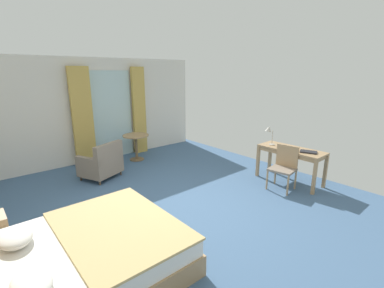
% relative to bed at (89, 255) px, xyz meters
% --- Properties ---
extents(ground, '(6.53, 7.81, 0.10)m').
position_rel_bed_xyz_m(ground, '(1.86, 0.60, -0.32)').
color(ground, '#426084').
extents(wall_back, '(6.13, 0.12, 2.70)m').
position_rel_bed_xyz_m(wall_back, '(1.86, 4.24, 1.08)').
color(wall_back, silver).
rests_on(wall_back, ground).
extents(balcony_glass_door, '(1.18, 0.02, 2.38)m').
position_rel_bed_xyz_m(balcony_glass_door, '(2.27, 4.16, 0.92)').
color(balcony_glass_door, silver).
rests_on(balcony_glass_door, ground).
extents(curtain_panel_left, '(0.51, 0.10, 2.48)m').
position_rel_bed_xyz_m(curtain_panel_left, '(1.46, 4.06, 0.97)').
color(curtain_panel_left, tan).
rests_on(curtain_panel_left, ground).
extents(curtain_panel_right, '(0.39, 0.10, 2.48)m').
position_rel_bed_xyz_m(curtain_panel_right, '(3.08, 4.06, 0.97)').
color(curtain_panel_right, tan).
rests_on(curtain_panel_right, ground).
extents(bed, '(2.02, 1.86, 1.03)m').
position_rel_bed_xyz_m(bed, '(0.00, 0.00, 0.00)').
color(bed, tan).
rests_on(bed, ground).
extents(writing_desk, '(0.56, 1.38, 0.75)m').
position_rel_bed_xyz_m(writing_desk, '(4.39, -0.04, 0.39)').
color(writing_desk, tan).
rests_on(writing_desk, ground).
extents(desk_chair, '(0.49, 0.53, 0.89)m').
position_rel_bed_xyz_m(desk_chair, '(3.97, -0.14, 0.23)').
color(desk_chair, gray).
rests_on(desk_chair, ground).
extents(desk_lamp, '(0.21, 0.20, 0.45)m').
position_rel_bed_xyz_m(desk_lamp, '(4.27, 0.46, 0.81)').
color(desk_lamp, '#B7B2A8').
rests_on(desk_lamp, writing_desk).
extents(closed_book, '(0.30, 0.37, 0.03)m').
position_rel_bed_xyz_m(closed_book, '(4.38, -0.42, 0.49)').
color(closed_book, '#232328').
rests_on(closed_book, writing_desk).
extents(armchair_by_window, '(0.98, 0.93, 0.84)m').
position_rel_bed_xyz_m(armchair_by_window, '(1.37, 2.83, 0.07)').
color(armchair_by_window, gray).
rests_on(armchair_by_window, ground).
extents(round_cafe_table, '(0.69, 0.69, 0.70)m').
position_rel_bed_xyz_m(round_cafe_table, '(2.61, 3.49, 0.25)').
color(round_cafe_table, tan).
rests_on(round_cafe_table, ground).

